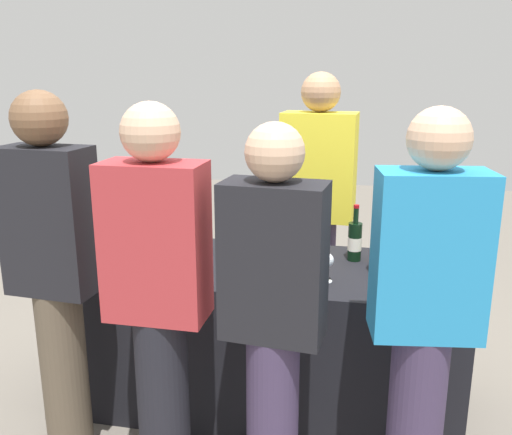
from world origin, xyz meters
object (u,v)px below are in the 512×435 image
object	(u,v)px
wine_glass_2	(327,261)
wine_glass_0	(174,249)
wine_bottle_3	(355,241)
guest_2	(273,316)
wine_bottle_0	(229,234)
guest_0	(54,270)
wine_glass_1	(277,252)
guest_1	(158,296)
guest_3	(424,313)
wine_bottle_4	(392,240)
ice_bucket	(392,258)
server_pouring	(317,206)
wine_bottle_1	(251,234)
wine_bottle_2	(286,235)

from	to	relation	value
wine_glass_2	wine_glass_0	bearing A→B (deg)	177.18
wine_bottle_3	guest_2	xyz separation A→B (m)	(-0.28, -0.93, -0.02)
wine_bottle_0	guest_0	distance (m)	0.95
wine_glass_1	wine_glass_0	bearing A→B (deg)	-173.25
wine_glass_0	guest_1	size ratio (longest dim) A/B	0.08
guest_3	guest_0	bearing A→B (deg)	169.96
wine_bottle_3	wine_bottle_4	world-z (taller)	wine_bottle_4
guest_2	guest_3	bearing A→B (deg)	13.10
wine_glass_2	guest_2	xyz separation A→B (m)	(-0.15, -0.59, -0.02)
wine_bottle_3	guest_1	size ratio (longest dim) A/B	0.18
wine_glass_0	ice_bucket	xyz separation A→B (m)	(1.07, 0.13, -0.02)
wine_bottle_4	wine_glass_0	distance (m)	1.12
ice_bucket	wine_bottle_3	bearing A→B (deg)	138.26
wine_bottle_4	wine_bottle_3	bearing A→B (deg)	-179.55
guest_2	wine_glass_2	bearing A→B (deg)	80.96
wine_bottle_3	wine_glass_1	bearing A→B (deg)	-147.25
wine_glass_1	server_pouring	size ratio (longest dim) A/B	0.08
wine_bottle_4	guest_1	size ratio (longest dim) A/B	0.20
wine_glass_2	guest_1	bearing A→B (deg)	-136.68
wine_bottle_1	guest_0	xyz separation A→B (m)	(-0.70, -0.76, 0.02)
wine_bottle_2	wine_bottle_4	bearing A→B (deg)	-0.62
wine_bottle_0	wine_glass_0	bearing A→B (deg)	-129.36
guest_0	wine_bottle_0	bearing A→B (deg)	57.06
wine_glass_0	ice_bucket	bearing A→B (deg)	7.09
guest_0	ice_bucket	bearing A→B (deg)	27.91
wine_glass_1	guest_0	size ratio (longest dim) A/B	0.08
wine_bottle_0	wine_glass_0	xyz separation A→B (m)	(-0.22, -0.27, -0.01)
wine_bottle_1	wine_glass_2	distance (m)	0.52
wine_bottle_2	guest_2	distance (m)	0.94
wine_glass_2	server_pouring	size ratio (longest dim) A/B	0.08
wine_glass_0	server_pouring	xyz separation A→B (m)	(0.65, 0.80, 0.06)
wine_bottle_1	wine_bottle_2	bearing A→B (deg)	14.61
wine_bottle_2	guest_2	bearing A→B (deg)	-84.62
wine_bottle_1	guest_1	distance (m)	0.89
guest_0	wine_bottle_4	bearing A→B (deg)	33.23
guest_2	wine_glass_0	bearing A→B (deg)	139.97
wine_bottle_2	guest_2	xyz separation A→B (m)	(0.09, -0.93, -0.03)
wine_bottle_1	guest_2	bearing A→B (deg)	-73.10
server_pouring	guest_3	distance (m)	1.45
wine_glass_2	server_pouring	distance (m)	0.85
wine_bottle_1	wine_glass_1	size ratio (longest dim) A/B	2.34
ice_bucket	server_pouring	distance (m)	0.80
guest_0	wine_glass_0	bearing A→B (deg)	58.32
wine_bottle_1	guest_2	xyz separation A→B (m)	(0.27, -0.89, -0.04)
guest_2	guest_3	size ratio (longest dim) A/B	0.97
wine_bottle_0	wine_bottle_4	size ratio (longest dim) A/B	0.95
wine_glass_1	server_pouring	xyz separation A→B (m)	(0.13, 0.74, 0.06)
wine_bottle_4	wine_glass_2	bearing A→B (deg)	-132.55
guest_1	guest_3	size ratio (longest dim) A/B	1.00
wine_glass_2	guest_0	distance (m)	1.21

